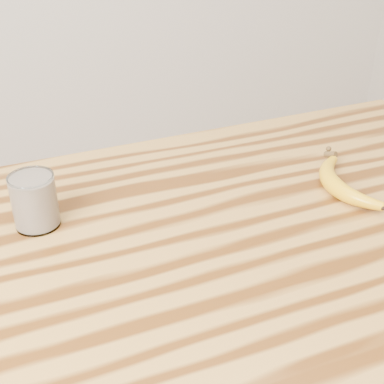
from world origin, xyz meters
name	(u,v)px	position (x,y,z in m)	size (l,w,h in m)	color
table	(238,307)	(0.00, 0.00, 0.77)	(1.20, 0.80, 0.90)	#A17132
smoothie_glass	(34,201)	(-0.28, 0.17, 0.94)	(0.07, 0.07, 0.09)	white
banana	(332,184)	(0.22, 0.07, 0.92)	(0.09, 0.25, 0.03)	gold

